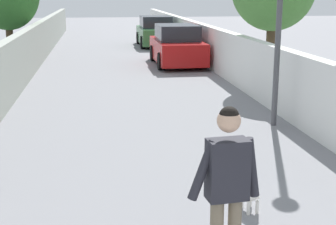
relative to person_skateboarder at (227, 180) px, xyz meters
The scene contains 7 objects.
ground_plane 11.25m from the person_skateboarder, ahead, with size 80.00×80.00×0.00m, color gray.
wall_left 9.82m from the person_skateboarder, 20.44° to the left, with size 48.00×0.30×1.56m, color #999E93.
fence_right 9.71m from the person_skateboarder, 18.59° to the right, with size 48.00×0.30×1.51m, color white.
person_skateboarder is the anchor object (origin of this frame).
dog 1.92m from the person_skateboarder, 24.89° to the right, with size 1.87×0.88×1.06m.
car_near 14.82m from the person_skateboarder, ahead, with size 3.97×1.80×1.54m.
car_far 21.65m from the person_skateboarder, ahead, with size 3.87×1.80×1.54m.
Camera 1 is at (-1.37, 1.00, 2.78)m, focal length 52.79 mm.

